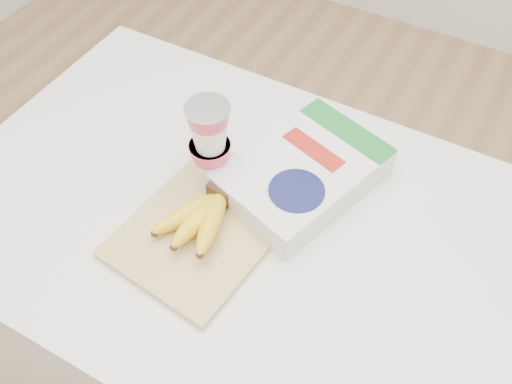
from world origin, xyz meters
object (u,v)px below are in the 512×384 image
bananas (202,214)px  table (242,319)px  yogurt_stack (210,143)px  cereal_box (303,174)px  cutting_board (207,225)px

bananas → table: bearing=55.7°
table → yogurt_stack: yogurt_stack is taller
yogurt_stack → cereal_box: yogurt_stack is taller
table → cutting_board: 0.43m
table → bananas: size_ratio=6.18×
table → cutting_board: bearing=-121.6°
bananas → cutting_board: bearing=28.8°
cutting_board → yogurt_stack: (-0.04, 0.09, 0.11)m
cutting_board → bananas: 0.03m
cutting_board → cereal_box: cereal_box is taller
cutting_board → yogurt_stack: size_ratio=1.80×
cutting_board → yogurt_stack: 0.15m
bananas → yogurt_stack: (-0.04, 0.09, 0.08)m
table → cereal_box: cereal_box is taller
bananas → cereal_box: (0.11, 0.18, -0.01)m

